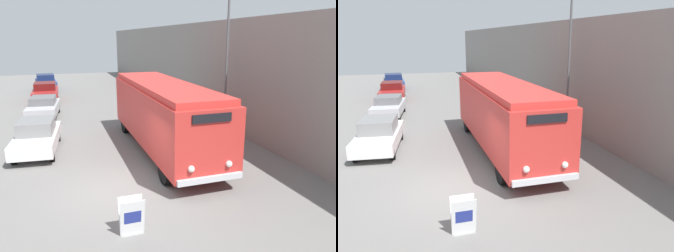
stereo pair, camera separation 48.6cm
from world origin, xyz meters
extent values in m
plane|color=slate|center=(0.00, 0.00, 0.00)|extent=(80.00, 80.00, 0.00)
cube|color=gray|center=(7.60, 10.00, 3.02)|extent=(0.30, 60.00, 6.04)
cylinder|color=black|center=(1.76, -0.06, 0.51)|extent=(0.28, 1.03, 1.03)
cylinder|color=black|center=(3.88, -0.06, 0.51)|extent=(0.28, 1.03, 1.03)
cylinder|color=black|center=(1.76, 6.94, 0.51)|extent=(0.28, 1.03, 1.03)
cylinder|color=black|center=(3.88, 6.94, 0.51)|extent=(0.28, 1.03, 1.03)
cube|color=red|center=(2.82, 3.44, 1.71)|extent=(2.44, 9.79, 2.40)
cube|color=red|center=(2.82, 3.44, 3.03)|extent=(2.24, 9.40, 0.24)
cube|color=silver|center=(2.82, -1.52, 0.63)|extent=(2.32, 0.12, 0.20)
sphere|color=white|center=(2.15, -1.49, 1.06)|extent=(0.22, 0.22, 0.22)
sphere|color=white|center=(3.49, -1.49, 1.06)|extent=(0.22, 0.22, 0.22)
cube|color=black|center=(2.82, -1.48, 2.66)|extent=(1.34, 0.06, 0.28)
cube|color=gray|center=(-0.07, -2.74, 0.00)|extent=(0.59, 0.22, 0.01)
cube|color=white|center=(-0.07, -2.83, 0.52)|extent=(0.65, 0.21, 1.04)
cube|color=white|center=(-0.07, -2.65, 0.52)|extent=(0.65, 0.21, 1.04)
cube|color=navy|center=(-0.07, -2.85, 0.54)|extent=(0.46, 0.07, 0.36)
cylinder|color=#595E60|center=(6.65, 4.71, 3.58)|extent=(0.12, 0.12, 7.15)
cylinder|color=black|center=(-3.59, 3.77, 0.31)|extent=(0.22, 0.62, 0.62)
cylinder|color=black|center=(-2.09, 3.61, 0.31)|extent=(0.22, 0.62, 0.62)
cylinder|color=black|center=(-3.30, 6.67, 0.31)|extent=(0.22, 0.62, 0.62)
cylinder|color=black|center=(-1.80, 6.52, 0.31)|extent=(0.22, 0.62, 0.62)
cube|color=silver|center=(-2.70, 5.14, 0.59)|extent=(2.19, 4.48, 0.56)
cube|color=gray|center=(-2.68, 5.25, 1.17)|extent=(1.69, 2.09, 0.59)
cylinder|color=black|center=(-3.46, 10.86, 0.32)|extent=(0.22, 0.64, 0.64)
cylinder|color=black|center=(-1.95, 10.71, 0.32)|extent=(0.22, 0.64, 0.64)
cylinder|color=black|center=(-3.19, 13.57, 0.32)|extent=(0.22, 0.64, 0.64)
cylinder|color=black|center=(-1.68, 13.42, 0.32)|extent=(0.22, 0.64, 0.64)
cube|color=#B7B7BC|center=(-2.57, 12.14, 0.61)|extent=(2.18, 4.28, 0.57)
cube|color=slate|center=(-2.56, 12.24, 1.13)|extent=(1.69, 2.00, 0.47)
cylinder|color=black|center=(-3.43, 16.78, 0.30)|extent=(0.22, 0.60, 0.60)
cylinder|color=black|center=(-1.76, 16.75, 0.30)|extent=(0.22, 0.60, 0.60)
cylinder|color=black|center=(-3.36, 19.98, 0.30)|extent=(0.22, 0.60, 0.60)
cylinder|color=black|center=(-1.68, 19.95, 0.30)|extent=(0.22, 0.60, 0.60)
cube|color=#A52323|center=(-2.56, 18.36, 0.62)|extent=(2.04, 4.64, 0.65)
cube|color=#5B1313|center=(-2.55, 18.48, 1.23)|extent=(1.69, 2.11, 0.56)
cylinder|color=black|center=(-3.32, 22.63, 0.35)|extent=(0.22, 0.70, 0.70)
cylinder|color=black|center=(-1.73, 22.74, 0.35)|extent=(0.22, 0.70, 0.70)
cylinder|color=black|center=(-3.52, 25.61, 0.35)|extent=(0.22, 0.70, 0.70)
cylinder|color=black|center=(-1.93, 25.72, 0.35)|extent=(0.22, 0.70, 0.70)
cube|color=#2D478C|center=(-2.62, 24.18, 0.70)|extent=(2.15, 4.50, 0.69)
cube|color=#19274D|center=(-2.63, 24.29, 1.32)|extent=(1.71, 2.08, 0.55)
camera|label=1|loc=(-1.67, -10.34, 5.07)|focal=35.00mm
camera|label=2|loc=(-1.21, -10.49, 5.07)|focal=35.00mm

